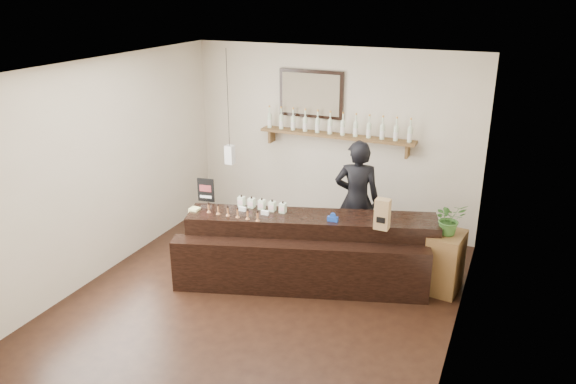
{
  "coord_description": "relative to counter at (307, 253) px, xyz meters",
  "views": [
    {
      "loc": [
        2.66,
        -5.44,
        3.63
      ],
      "look_at": [
        0.03,
        0.7,
        1.16
      ],
      "focal_mm": 35.0,
      "sensor_mm": 36.0,
      "label": 1
    }
  ],
  "objects": [
    {
      "name": "promo_sign",
      "position": [
        -1.48,
        0.03,
        0.63
      ],
      "size": [
        0.23,
        0.05,
        0.32
      ],
      "color": "black",
      "rests_on": "counter"
    },
    {
      "name": "side_cabinet",
      "position": [
        1.65,
        0.49,
        -0.03
      ],
      "size": [
        0.45,
        0.57,
        0.77
      ],
      "color": "brown",
      "rests_on": "ground"
    },
    {
      "name": "back_wall_decor",
      "position": [
        -0.5,
        1.79,
        1.34
      ],
      "size": [
        2.66,
        0.96,
        1.69
      ],
      "color": "brown",
      "rests_on": "ground"
    },
    {
      "name": "tape_dispenser",
      "position": [
        0.31,
        0.05,
        0.51
      ],
      "size": [
        0.13,
        0.06,
        0.11
      ],
      "color": "#163C9F",
      "rests_on": "counter"
    },
    {
      "name": "room_shell",
      "position": [
        -0.35,
        -0.58,
        1.29
      ],
      "size": [
        5.0,
        5.0,
        5.0
      ],
      "color": "beige",
      "rests_on": "ground"
    },
    {
      "name": "counter",
      "position": [
        0.0,
        0.0,
        0.0
      ],
      "size": [
        3.18,
        1.76,
        1.03
      ],
      "color": "black",
      "rests_on": "ground"
    },
    {
      "name": "ground",
      "position": [
        -0.35,
        -0.58,
        -0.42
      ],
      "size": [
        5.0,
        5.0,
        0.0
      ],
      "primitive_type": "plane",
      "color": "black",
      "rests_on": "ground"
    },
    {
      "name": "paper_bag",
      "position": [
        0.92,
        0.07,
        0.66
      ],
      "size": [
        0.18,
        0.14,
        0.38
      ],
      "color": "#936D47",
      "rests_on": "counter"
    },
    {
      "name": "shopkeeper",
      "position": [
        0.35,
        0.97,
        0.54
      ],
      "size": [
        0.79,
        0.61,
        1.92
      ],
      "primitive_type": "imported",
      "rotation": [
        0.0,
        0.0,
        3.38
      ],
      "color": "black",
      "rests_on": "ground"
    },
    {
      "name": "potted_plant",
      "position": [
        1.65,
        0.49,
        0.56
      ],
      "size": [
        0.48,
        0.47,
        0.41
      ],
      "primitive_type": "imported",
      "rotation": [
        0.0,
        0.0,
        0.62
      ],
      "color": "#376629",
      "rests_on": "side_cabinet"
    }
  ]
}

